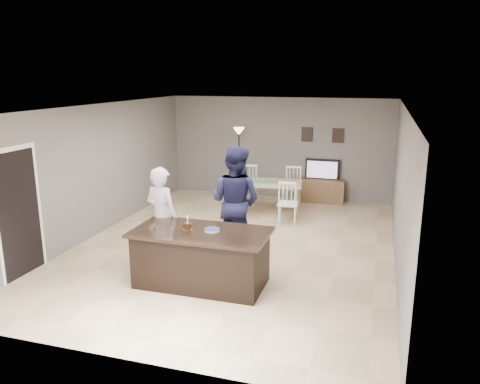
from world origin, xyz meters
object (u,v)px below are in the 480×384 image
(man, at_px, (235,202))
(floor_lamp, at_px, (239,145))
(birthday_cake, at_px, (188,226))
(woman, at_px, (162,217))
(plate_stack, at_px, (212,230))
(tv_console, at_px, (321,191))
(dining_table, at_px, (267,187))
(television, at_px, (322,169))
(kitchen_island, at_px, (201,257))

(man, bearing_deg, floor_lamp, -61.85)
(birthday_cake, bearing_deg, woman, 142.27)
(woman, distance_m, plate_stack, 1.22)
(woman, bearing_deg, man, -127.45)
(tv_console, relative_size, dining_table, 0.59)
(woman, distance_m, dining_table, 3.74)
(birthday_cake, height_order, plate_stack, birthday_cake)
(birthday_cake, height_order, dining_table, birthday_cake)
(plate_stack, distance_m, dining_table, 4.11)
(birthday_cake, relative_size, floor_lamp, 0.12)
(dining_table, bearing_deg, tv_console, 45.39)
(television, xyz_separation_m, man, (-1.06, -4.29, 0.17))
(television, bearing_deg, man, 76.17)
(man, distance_m, floor_lamp, 3.74)
(dining_table, bearing_deg, birthday_cake, -100.01)
(man, height_order, dining_table, man)
(television, bearing_deg, tv_console, 90.00)
(tv_console, relative_size, man, 0.58)
(plate_stack, bearing_deg, dining_table, 91.49)
(birthday_cake, bearing_deg, plate_stack, 7.11)
(birthday_cake, relative_size, dining_table, 0.11)
(kitchen_island, relative_size, plate_stack, 8.97)
(birthday_cake, distance_m, floor_lamp, 5.00)
(woman, relative_size, plate_stack, 7.36)
(woman, xyz_separation_m, birthday_cake, (0.72, -0.56, 0.07))
(kitchen_island, xyz_separation_m, birthday_cake, (-0.22, -0.01, 0.50))
(tv_console, distance_m, television, 0.57)
(plate_stack, height_order, floor_lamp, floor_lamp)
(woman, bearing_deg, dining_table, -89.51)
(man, bearing_deg, birthday_cake, 87.26)
(birthday_cake, distance_m, plate_stack, 0.40)
(tv_console, distance_m, birthday_cake, 5.79)
(kitchen_island, distance_m, man, 1.47)
(kitchen_island, distance_m, dining_table, 4.15)
(tv_console, xyz_separation_m, plate_stack, (-1.03, -5.53, 0.62))
(tv_console, relative_size, floor_lamp, 0.61)
(woman, bearing_deg, floor_lamp, -74.85)
(kitchen_island, distance_m, television, 5.78)
(woman, distance_m, birthday_cake, 0.91)
(kitchen_island, bearing_deg, man, 83.91)
(kitchen_island, bearing_deg, television, 77.99)
(floor_lamp, bearing_deg, tv_console, 17.50)
(dining_table, relative_size, floor_lamp, 1.03)
(dining_table, bearing_deg, plate_stack, -94.60)
(television, bearing_deg, dining_table, 52.81)
(kitchen_island, bearing_deg, tv_console, 77.84)
(woman, bearing_deg, television, -96.71)
(birthday_cake, xyz_separation_m, dining_table, (0.28, 4.15, -0.31))
(tv_console, distance_m, plate_stack, 5.66)
(woman, bearing_deg, birthday_cake, 158.35)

